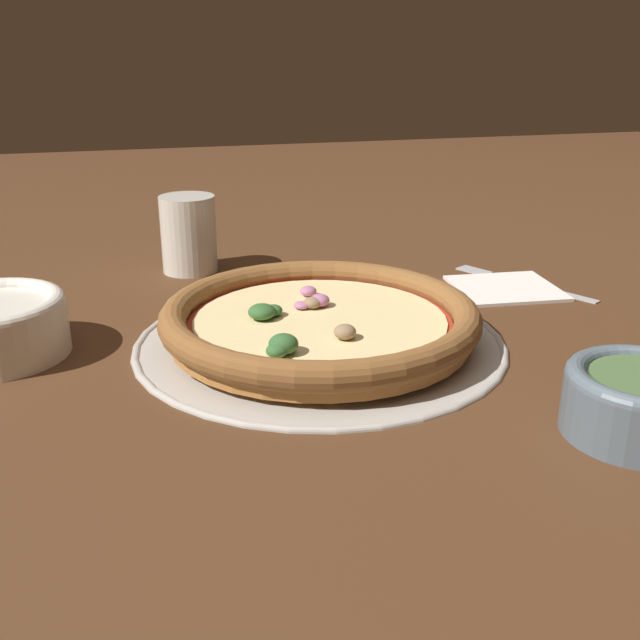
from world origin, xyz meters
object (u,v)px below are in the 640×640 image
pizza (320,320)px  fork (516,281)px  napkin (506,287)px  pizza_tray (320,340)px  drinking_cup (189,234)px

pizza → fork: bearing=-156.0°
pizza → napkin: pizza is taller
pizza_tray → drinking_cup: 0.31m
fork → pizza: bearing=86.1°
pizza → napkin: bearing=-158.2°
pizza → napkin: size_ratio=2.43×
pizza_tray → fork: pizza_tray is taller
pizza_tray → fork: (-0.29, -0.13, -0.00)m
pizza_tray → napkin: same height
pizza → pizza_tray: bearing=-152.1°
pizza_tray → fork: 0.32m
drinking_cup → fork: bearing=158.1°
napkin → fork: bearing=-138.6°
pizza → fork: pizza is taller
drinking_cup → fork: drinking_cup is taller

